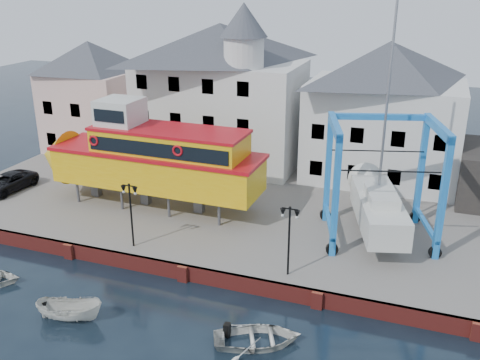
% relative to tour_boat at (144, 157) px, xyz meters
% --- Properties ---
extents(ground, '(140.00, 140.00, 0.00)m').
position_rel_tour_boat_xyz_m(ground, '(6.55, -7.42, -4.66)').
color(ground, black).
rests_on(ground, ground).
extents(hardstanding, '(44.00, 22.00, 1.00)m').
position_rel_tour_boat_xyz_m(hardstanding, '(6.55, 3.58, -4.16)').
color(hardstanding, '#6A645D').
rests_on(hardstanding, ground).
extents(quay_wall, '(44.00, 0.47, 1.00)m').
position_rel_tour_boat_xyz_m(quay_wall, '(6.55, -7.32, -4.16)').
color(quay_wall, maroon).
rests_on(quay_wall, ground).
extents(building_pink, '(8.00, 7.00, 10.30)m').
position_rel_tour_boat_xyz_m(building_pink, '(-11.45, 10.58, 1.49)').
color(building_pink, beige).
rests_on(building_pink, hardstanding).
extents(building_white_main, '(14.00, 8.30, 14.00)m').
position_rel_tour_boat_xyz_m(building_white_main, '(1.68, 10.97, 2.69)').
color(building_white_main, silver).
rests_on(building_white_main, hardstanding).
extents(building_white_right, '(12.00, 8.00, 11.20)m').
position_rel_tour_boat_xyz_m(building_white_right, '(15.55, 11.57, 1.94)').
color(building_white_right, silver).
rests_on(building_white_right, hardstanding).
extents(lamp_post_left, '(1.12, 0.32, 4.20)m').
position_rel_tour_boat_xyz_m(lamp_post_left, '(2.55, -6.22, -0.48)').
color(lamp_post_left, black).
rests_on(lamp_post_left, hardstanding).
extents(lamp_post_right, '(1.12, 0.32, 4.20)m').
position_rel_tour_boat_xyz_m(lamp_post_right, '(12.55, -6.22, -0.48)').
color(lamp_post_right, black).
rests_on(lamp_post_right, hardstanding).
extents(tour_boat, '(17.86, 4.50, 7.75)m').
position_rel_tour_boat_xyz_m(tour_boat, '(0.00, 0.00, 0.00)').
color(tour_boat, '#59595E').
rests_on(tour_boat, hardstanding).
extents(travel_lift, '(8.08, 10.05, 14.72)m').
position_rel_tour_boat_xyz_m(travel_lift, '(16.46, 1.01, -1.21)').
color(travel_lift, '#184CA8').
rests_on(travel_lift, hardstanding).
extents(van, '(2.63, 5.08, 1.37)m').
position_rel_tour_boat_xyz_m(van, '(-11.53, -1.50, -2.97)').
color(van, black).
rests_on(van, hardstanding).
extents(motorboat_a, '(3.77, 2.16, 1.37)m').
position_rel_tour_boat_xyz_m(motorboat_a, '(2.66, -12.91, -4.66)').
color(motorboat_a, silver).
rests_on(motorboat_a, ground).
extents(motorboat_b, '(5.15, 4.54, 0.88)m').
position_rel_tour_boat_xyz_m(motorboat_b, '(12.48, -11.43, -4.66)').
color(motorboat_b, silver).
rests_on(motorboat_b, ground).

